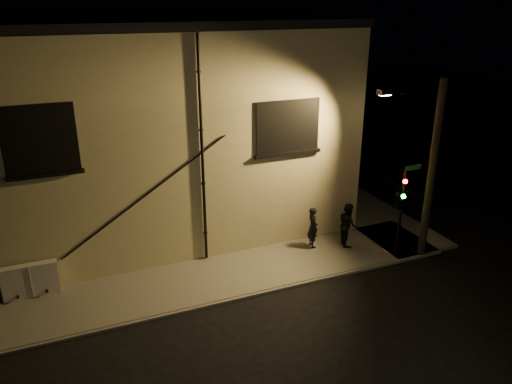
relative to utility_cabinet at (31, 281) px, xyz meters
name	(u,v)px	position (x,y,z in m)	size (l,w,h in m)	color
ground	(281,289)	(7.99, -2.70, -0.71)	(90.00, 90.00, 0.00)	black
sidewalk	(263,231)	(9.21, 1.69, -0.65)	(21.00, 16.00, 0.12)	#606057
building	(137,119)	(4.99, 6.29, 3.70)	(16.20, 12.23, 8.80)	#BCB787
utility_cabinet	(31,281)	(0.00, 0.00, 0.00)	(1.79, 0.30, 1.18)	beige
pedestrian_a	(313,227)	(10.44, -0.47, 0.25)	(0.61, 0.40, 1.68)	black
pedestrian_b	(348,224)	(11.83, -0.86, 0.31)	(0.87, 0.68, 1.79)	black
traffic_signal	(400,198)	(12.93, -2.47, 1.86)	(1.15, 2.11, 3.64)	black
streetlamp_pole	(429,166)	(14.02, -2.57, 3.00)	(2.02, 1.39, 6.96)	black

